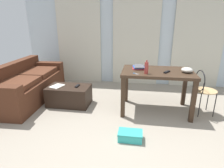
{
  "coord_description": "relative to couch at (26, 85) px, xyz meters",
  "views": [
    {
      "loc": [
        0.16,
        -1.81,
        1.61
      ],
      "look_at": [
        -0.39,
        1.66,
        0.42
      ],
      "focal_mm": 30.22,
      "sensor_mm": 36.0,
      "label": 1
    }
  ],
  "objects": [
    {
      "name": "shoebox",
      "position": [
        2.27,
        -1.12,
        -0.25
      ],
      "size": [
        0.34,
        0.22,
        0.13
      ],
      "color": "#33B2AD",
      "rests_on": "ground"
    },
    {
      "name": "book_stack",
      "position": [
        2.34,
        -0.01,
        0.48
      ],
      "size": [
        0.24,
        0.31,
        0.05
      ],
      "color": "red",
      "rests_on": "craft_table"
    },
    {
      "name": "tv_remote_primary",
      "position": [
        1.16,
        -0.09,
        0.08
      ],
      "size": [
        0.05,
        0.16,
        0.02
      ],
      "primitive_type": "cube",
      "rotation": [
        0.0,
        0.0,
        -0.03
      ],
      "color": "black",
      "rests_on": "coffee_table"
    },
    {
      "name": "couch",
      "position": [
        0.0,
        0.0,
        0.0
      ],
      "size": [
        0.92,
        2.04,
        0.77
      ],
      "color": "#4C2819",
      "rests_on": "ground"
    },
    {
      "name": "bottle_near",
      "position": [
        2.47,
        -0.35,
        0.55
      ],
      "size": [
        0.06,
        0.06,
        0.23
      ],
      "color": "#99332D",
      "rests_on": "craft_table"
    },
    {
      "name": "magazine",
      "position": [
        0.77,
        -0.16,
        0.08
      ],
      "size": [
        0.27,
        0.31,
        0.01
      ],
      "primitive_type": "cube",
      "rotation": [
        0.0,
        0.0,
        -0.29
      ],
      "color": "silver",
      "rests_on": "coffee_table"
    },
    {
      "name": "scissors",
      "position": [
        2.29,
        -0.38,
        0.46
      ],
      "size": [
        0.11,
        0.1,
        0.0
      ],
      "color": "#9EA0A5",
      "rests_on": "craft_table"
    },
    {
      "name": "coffee_table",
      "position": [
        0.99,
        -0.12,
        -0.12
      ],
      "size": [
        0.81,
        0.5,
        0.38
      ],
      "color": "black",
      "rests_on": "ground"
    },
    {
      "name": "craft_table",
      "position": [
        2.67,
        -0.12,
        0.35
      ],
      "size": [
        1.24,
        0.79,
        0.77
      ],
      "color": "#382619",
      "rests_on": "ground"
    },
    {
      "name": "ground_plane",
      "position": [
        2.22,
        -0.44,
        -0.31
      ],
      "size": [
        7.57,
        7.57,
        0.0
      ],
      "primitive_type": "plane",
      "color": "gray"
    },
    {
      "name": "wall_back",
      "position": [
        2.22,
        1.54,
        1.01
      ],
      "size": [
        5.82,
        0.1,
        2.64
      ],
      "primitive_type": "cube",
      "color": "silver",
      "rests_on": "ground"
    },
    {
      "name": "wire_chair",
      "position": [
        3.46,
        -0.12,
        0.19
      ],
      "size": [
        0.37,
        0.39,
        0.81
      ],
      "color": "tan",
      "rests_on": "ground"
    },
    {
      "name": "curtains",
      "position": [
        2.22,
        1.45,
        0.87
      ],
      "size": [
        4.14,
        0.03,
        2.38
      ],
      "color": "beige",
      "rests_on": "ground"
    },
    {
      "name": "bowl",
      "position": [
        3.15,
        -0.17,
        0.5
      ],
      "size": [
        0.19,
        0.19,
        0.09
      ],
      "primitive_type": "ellipsoid",
      "color": "beige",
      "rests_on": "craft_table"
    },
    {
      "name": "tv_remote_on_table",
      "position": [
        2.82,
        -0.22,
        0.47
      ],
      "size": [
        0.13,
        0.17,
        0.02
      ],
      "primitive_type": "cube",
      "rotation": [
        0.0,
        0.0,
        -0.55
      ],
      "color": "black",
      "rests_on": "craft_table"
    }
  ]
}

